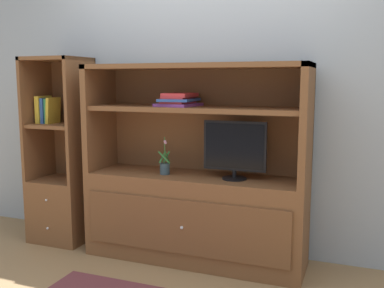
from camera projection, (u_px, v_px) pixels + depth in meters
name	position (u px, v px, depth m)	size (l,w,h in m)	color
ground_plane	(174.00, 280.00, 3.09)	(8.00, 8.00, 0.00)	#99754C
painted_rear_wall	(209.00, 80.00, 3.58)	(6.00, 0.10, 2.80)	#9EA8B2
media_console	(195.00, 198.00, 3.40)	(1.71, 0.51, 1.52)	brown
tv_monitor	(235.00, 149.00, 3.20)	(0.47, 0.18, 0.43)	black
potted_plant	(165.00, 167.00, 3.39)	(0.09, 0.13, 0.29)	#384C56
magazine_stack	(179.00, 100.00, 3.33)	(0.30, 0.35, 0.10)	purple
bookshelf_tall	(63.00, 181.00, 3.84)	(0.49, 0.44, 1.59)	brown
upright_book_row	(48.00, 110.00, 3.78)	(0.14, 0.18, 0.24)	gold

